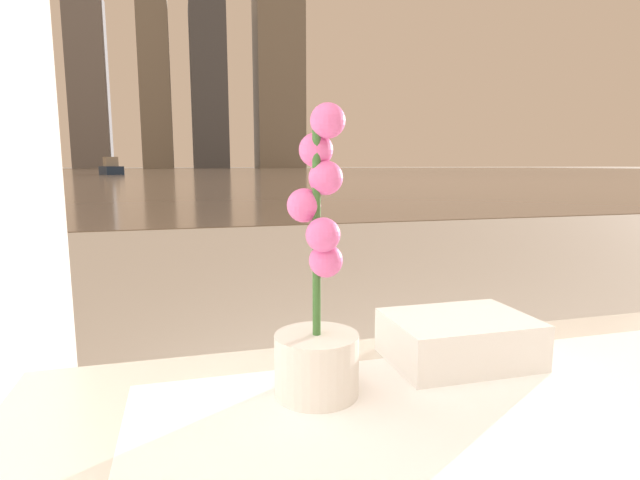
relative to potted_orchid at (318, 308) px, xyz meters
The scene contains 8 objects.
potted_orchid is the anchor object (origin of this frame).
towel_stack 0.29m from the potted_orchid, 12.22° to the left, with size 0.25×0.18×0.08m.
harbor_water 61.24m from the potted_orchid, 89.51° to the left, with size 180.00×110.00×0.01m.
harbor_boat_0 45.52m from the potted_orchid, 97.62° to the left, with size 2.45×4.16×1.47m.
skyline_tower_1 119.92m from the potted_orchid, 99.03° to the left, with size 7.43×6.98×35.28m.
skyline_tower_2 121.70m from the potted_orchid, 92.55° to the left, with size 6.42×6.18×65.78m.
skyline_tower_3 118.63m from the potted_orchid, 86.98° to the left, with size 7.62×11.33×35.41m.
skyline_tower_4 124.40m from the potted_orchid, 79.30° to the left, with size 10.77×9.45×71.70m.
Camera 1 is at (-0.71, 0.08, 0.86)m, focal length 28.00 mm.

